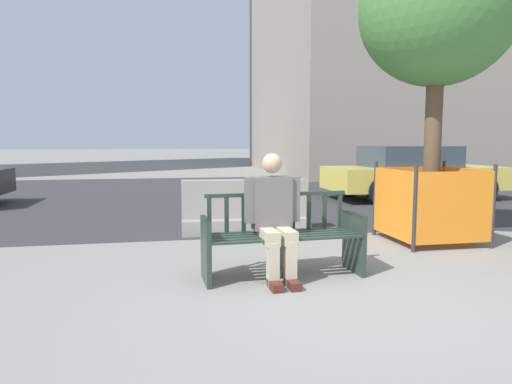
% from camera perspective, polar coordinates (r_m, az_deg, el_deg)
% --- Properties ---
extents(ground_plane, '(200.00, 200.00, 0.00)m').
position_cam_1_polar(ground_plane, '(4.54, 11.99, -12.23)').
color(ground_plane, gray).
extents(street_asphalt, '(120.00, 12.00, 0.01)m').
position_cam_1_polar(street_asphalt, '(12.85, -3.29, -0.17)').
color(street_asphalt, '#333335').
rests_on(street_asphalt, ground).
extents(street_bench, '(1.71, 0.60, 0.88)m').
position_cam_1_polar(street_bench, '(4.89, 3.30, -5.95)').
color(street_bench, '#28382D').
rests_on(street_bench, ground).
extents(seated_person, '(0.58, 0.73, 1.31)m').
position_cam_1_polar(seated_person, '(4.76, 2.26, -2.70)').
color(seated_person, '#66605B').
rests_on(seated_person, ground).
extents(jersey_barrier_centre, '(2.03, 0.76, 0.84)m').
position_cam_1_polar(jersey_barrier_centre, '(7.30, -1.38, -2.36)').
color(jersey_barrier_centre, gray).
rests_on(jersey_barrier_centre, ground).
extents(street_tree, '(2.17, 2.17, 4.31)m').
position_cam_1_polar(street_tree, '(7.21, 21.80, 20.25)').
color(street_tree, brown).
rests_on(street_tree, ground).
extents(construction_fence, '(1.20, 1.20, 1.14)m').
position_cam_1_polar(construction_fence, '(7.04, 20.94, -1.20)').
color(construction_fence, '#2D2D33').
rests_on(construction_fence, ground).
extents(car_taxi_near, '(4.43, 1.99, 1.34)m').
position_cam_1_polar(car_taxi_near, '(12.17, 18.99, 2.30)').
color(car_taxi_near, '#DBC64C').
rests_on(car_taxi_near, ground).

